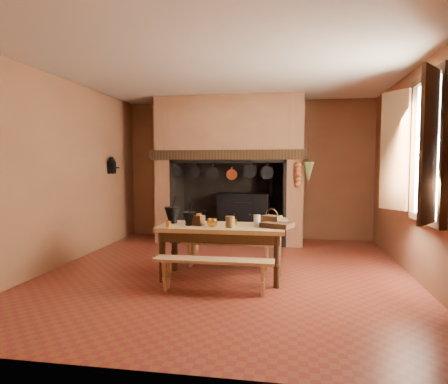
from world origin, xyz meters
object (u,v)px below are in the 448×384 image
object	(u,v)px
iron_range	(244,216)
work_table	(222,234)
coffee_grinder	(198,219)
mixing_bowl	(277,222)
wicker_basket	(272,220)
bench_front	(214,267)

from	to	relation	value
iron_range	work_table	bearing A→B (deg)	-89.52
work_table	coffee_grinder	xyz separation A→B (m)	(-0.31, -0.05, 0.19)
mixing_bowl	wicker_basket	distance (m)	0.12
coffee_grinder	mixing_bowl	xyz separation A→B (m)	(1.02, 0.25, -0.04)
bench_front	wicker_basket	size ratio (longest dim) A/B	5.11
coffee_grinder	work_table	bearing A→B (deg)	26.61
coffee_grinder	wicker_basket	world-z (taller)	wicker_basket
work_table	wicker_basket	xyz separation A→B (m)	(0.64, 0.12, 0.18)
iron_range	work_table	distance (m)	2.77
iron_range	wicker_basket	world-z (taller)	iron_range
iron_range	wicker_basket	size ratio (longest dim) A/B	5.74
iron_range	bench_front	bearing A→B (deg)	-89.61
coffee_grinder	wicker_basket	bearing A→B (deg)	28.01
coffee_grinder	mixing_bowl	world-z (taller)	coffee_grinder
mixing_bowl	bench_front	bearing A→B (deg)	-132.40
bench_front	wicker_basket	world-z (taller)	wicker_basket
work_table	coffee_grinder	distance (m)	0.36
iron_range	bench_front	size ratio (longest dim) A/B	1.12
work_table	bench_front	bearing A→B (deg)	-90.00
mixing_bowl	work_table	bearing A→B (deg)	-163.67
iron_range	bench_front	distance (m)	3.34
work_table	wicker_basket	world-z (taller)	wicker_basket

